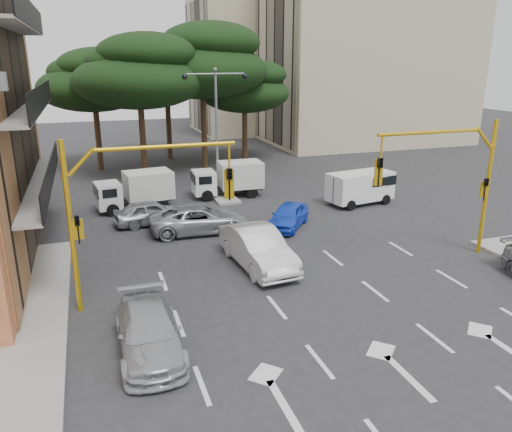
{
  "coord_description": "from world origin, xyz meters",
  "views": [
    {
      "loc": [
        -7.78,
        -14.83,
        8.42
      ],
      "look_at": [
        -0.87,
        5.64,
        1.6
      ],
      "focal_mm": 35.0,
      "sensor_mm": 36.0,
      "label": 1
    }
  ],
  "objects_px": {
    "box_truck_a": "(135,191)",
    "box_truck_b": "(228,180)",
    "signal_mast_left": "(124,199)",
    "street_lamp_center": "(216,109)",
    "car_blue_compact": "(288,216)",
    "van_white": "(360,188)",
    "car_silver_cross_a": "(199,219)",
    "signal_mast_right": "(456,172)",
    "car_silver_cross_b": "(151,212)",
    "car_white_hatch": "(258,248)",
    "car_silver_wagon": "(149,332)"
  },
  "relations": [
    {
      "from": "signal_mast_left",
      "to": "car_silver_cross_a",
      "type": "distance_m",
      "value": 8.51
    },
    {
      "from": "car_silver_wagon",
      "to": "car_silver_cross_b",
      "type": "distance_m",
      "value": 12.37
    },
    {
      "from": "signal_mast_left",
      "to": "car_white_hatch",
      "type": "relative_size",
      "value": 1.21
    },
    {
      "from": "street_lamp_center",
      "to": "car_silver_wagon",
      "type": "height_order",
      "value": "street_lamp_center"
    },
    {
      "from": "car_blue_compact",
      "to": "box_truck_b",
      "type": "height_order",
      "value": "box_truck_b"
    },
    {
      "from": "signal_mast_left",
      "to": "box_truck_b",
      "type": "distance_m",
      "value": 15.15
    },
    {
      "from": "signal_mast_left",
      "to": "street_lamp_center",
      "type": "distance_m",
      "value": 15.65
    },
    {
      "from": "car_silver_wagon",
      "to": "box_truck_b",
      "type": "distance_m",
      "value": 17.83
    },
    {
      "from": "signal_mast_left",
      "to": "box_truck_a",
      "type": "xyz_separation_m",
      "value": [
        1.34,
        12.01,
        -2.79
      ]
    },
    {
      "from": "car_silver_wagon",
      "to": "car_silver_cross_a",
      "type": "bearing_deg",
      "value": 70.46
    },
    {
      "from": "signal_mast_left",
      "to": "box_truck_b",
      "type": "height_order",
      "value": "signal_mast_left"
    },
    {
      "from": "signal_mast_right",
      "to": "car_silver_wagon",
      "type": "relative_size",
      "value": 1.33
    },
    {
      "from": "car_silver_cross_a",
      "to": "car_white_hatch",
      "type": "bearing_deg",
      "value": -161.68
    },
    {
      "from": "car_blue_compact",
      "to": "van_white",
      "type": "height_order",
      "value": "van_white"
    },
    {
      "from": "car_silver_wagon",
      "to": "box_truck_b",
      "type": "height_order",
      "value": "box_truck_b"
    },
    {
      "from": "car_silver_cross_a",
      "to": "car_silver_wagon",
      "type": "bearing_deg",
      "value": 162.55
    },
    {
      "from": "street_lamp_center",
      "to": "car_blue_compact",
      "type": "xyz_separation_m",
      "value": [
        1.73,
        -7.91,
        -4.8
      ]
    },
    {
      "from": "box_truck_a",
      "to": "box_truck_b",
      "type": "relative_size",
      "value": 0.99
    },
    {
      "from": "car_silver_wagon",
      "to": "car_silver_cross_a",
      "type": "distance_m",
      "value": 10.85
    },
    {
      "from": "signal_mast_right",
      "to": "car_blue_compact",
      "type": "xyz_separation_m",
      "value": [
        -5.07,
        6.1,
        -3.26
      ]
    },
    {
      "from": "car_blue_compact",
      "to": "van_white",
      "type": "distance_m",
      "value": 6.36
    },
    {
      "from": "signal_mast_left",
      "to": "signal_mast_right",
      "type": "bearing_deg",
      "value": 0.0
    },
    {
      "from": "signal_mast_left",
      "to": "car_silver_cross_b",
      "type": "bearing_deg",
      "value": 78.55
    },
    {
      "from": "car_white_hatch",
      "to": "street_lamp_center",
      "type": "bearing_deg",
      "value": 78.21
    },
    {
      "from": "van_white",
      "to": "box_truck_a",
      "type": "relative_size",
      "value": 0.9
    },
    {
      "from": "signal_mast_right",
      "to": "car_silver_cross_b",
      "type": "bearing_deg",
      "value": 142.97
    },
    {
      "from": "signal_mast_right",
      "to": "signal_mast_left",
      "type": "xyz_separation_m",
      "value": [
        -13.61,
        0.0,
        0.0
      ]
    },
    {
      "from": "car_silver_cross_b",
      "to": "van_white",
      "type": "relative_size",
      "value": 0.97
    },
    {
      "from": "car_silver_wagon",
      "to": "car_silver_cross_b",
      "type": "height_order",
      "value": "car_silver_cross_b"
    },
    {
      "from": "car_white_hatch",
      "to": "signal_mast_left",
      "type": "bearing_deg",
      "value": -167.21
    },
    {
      "from": "signal_mast_right",
      "to": "street_lamp_center",
      "type": "bearing_deg",
      "value": 115.91
    },
    {
      "from": "signal_mast_right",
      "to": "car_white_hatch",
      "type": "distance_m",
      "value": 8.96
    },
    {
      "from": "box_truck_a",
      "to": "street_lamp_center",
      "type": "bearing_deg",
      "value": -77.69
    },
    {
      "from": "car_silver_wagon",
      "to": "car_blue_compact",
      "type": "bearing_deg",
      "value": 49.42
    },
    {
      "from": "car_silver_cross_a",
      "to": "van_white",
      "type": "bearing_deg",
      "value": -76.29
    },
    {
      "from": "street_lamp_center",
      "to": "van_white",
      "type": "distance_m",
      "value": 10.15
    },
    {
      "from": "car_silver_cross_a",
      "to": "car_silver_cross_b",
      "type": "bearing_deg",
      "value": 49.0
    },
    {
      "from": "street_lamp_center",
      "to": "signal_mast_right",
      "type": "bearing_deg",
      "value": -64.09
    },
    {
      "from": "car_silver_cross_b",
      "to": "van_white",
      "type": "height_order",
      "value": "van_white"
    },
    {
      "from": "signal_mast_left",
      "to": "car_blue_compact",
      "type": "height_order",
      "value": "signal_mast_left"
    },
    {
      "from": "signal_mast_right",
      "to": "signal_mast_left",
      "type": "height_order",
      "value": "same"
    },
    {
      "from": "street_lamp_center",
      "to": "car_blue_compact",
      "type": "bearing_deg",
      "value": -77.66
    },
    {
      "from": "car_silver_cross_a",
      "to": "box_truck_a",
      "type": "height_order",
      "value": "box_truck_a"
    },
    {
      "from": "van_white",
      "to": "box_truck_a",
      "type": "xyz_separation_m",
      "value": [
        -12.95,
        3.23,
        0.1
      ]
    },
    {
      "from": "street_lamp_center",
      "to": "car_white_hatch",
      "type": "distance_m",
      "value": 13.19
    },
    {
      "from": "signal_mast_right",
      "to": "street_lamp_center",
      "type": "relative_size",
      "value": 0.77
    },
    {
      "from": "street_lamp_center",
      "to": "box_truck_b",
      "type": "relative_size",
      "value": 1.74
    },
    {
      "from": "signal_mast_right",
      "to": "box_truck_b",
      "type": "relative_size",
      "value": 1.34
    },
    {
      "from": "box_truck_a",
      "to": "car_silver_wagon",
      "type": "bearing_deg",
      "value": 167.93
    },
    {
      "from": "car_blue_compact",
      "to": "car_silver_cross_a",
      "type": "xyz_separation_m",
      "value": [
        -4.56,
        0.72,
        0.06
      ]
    }
  ]
}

